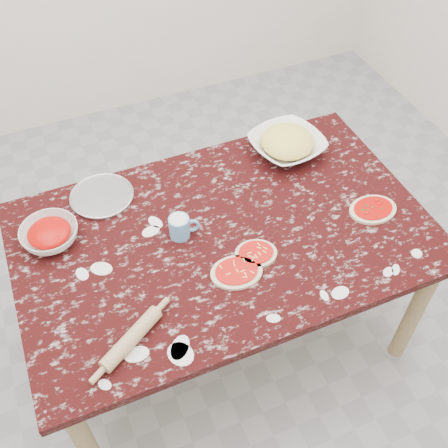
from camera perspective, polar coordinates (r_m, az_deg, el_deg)
ground at (r=2.67m, az=0.00°, el=-11.46°), size 4.00×4.00×0.00m
worktable at (r=2.12m, az=0.00°, el=-2.38°), size 1.60×1.00×0.75m
pizza_tray at (r=2.24m, az=-13.02°, el=2.91°), size 0.30×0.30×0.01m
sauce_bowl at (r=2.11m, az=-18.24°, el=-1.12°), size 0.22×0.22×0.07m
cheese_bowl at (r=2.39m, az=6.79°, el=8.41°), size 0.36×0.36×0.08m
flour_mug at (r=2.02m, az=-4.73°, el=-0.28°), size 0.12×0.08×0.09m
pizza_left at (r=1.93m, az=1.36°, el=-5.20°), size 0.21×0.17×0.02m
pizza_mid at (r=1.99m, az=3.46°, el=-3.18°), size 0.19×0.17×0.02m
pizza_right at (r=2.21m, az=15.74°, el=1.53°), size 0.20×0.16×0.02m
rolling_pin at (r=1.79m, az=-9.95°, el=-12.05°), size 0.24×0.18×0.05m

